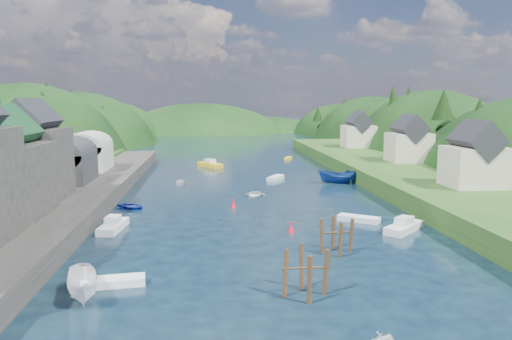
{
  "coord_description": "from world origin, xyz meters",
  "views": [
    {
      "loc": [
        -5.97,
        -37.08,
        13.18
      ],
      "look_at": [
        0.0,
        28.0,
        4.0
      ],
      "focal_mm": 35.0,
      "sensor_mm": 36.0,
      "label": 1
    }
  ],
  "objects": [
    {
      "name": "right_bank_cottages",
      "position": [
        28.0,
        48.33,
        5.84
      ],
      "size": [
        9.0,
        59.24,
        8.41
      ],
      "color": "beige",
      "rests_on": "terrace_right"
    },
    {
      "name": "quay_left",
      "position": [
        -24.0,
        20.0,
        1.0
      ],
      "size": [
        12.0,
        110.0,
        2.0
      ],
      "primitive_type": "cube",
      "color": "#2D2B28",
      "rests_on": "ground"
    },
    {
      "name": "piling_cluster_far",
      "position": [
        4.85,
        4.15,
        1.23
      ],
      "size": [
        3.1,
        2.9,
        3.6
      ],
      "color": "#382314",
      "rests_on": "ground"
    },
    {
      "name": "moored_boats",
      "position": [
        -0.18,
        20.72,
        0.66
      ],
      "size": [
        35.36,
        91.38,
        2.35
      ],
      "color": "silver",
      "rests_on": "ground"
    },
    {
      "name": "hillside_right",
      "position": [
        45.0,
        75.0,
        -7.41
      ],
      "size": [
        36.0,
        245.56,
        48.0
      ],
      "color": "black",
      "rests_on": "ground"
    },
    {
      "name": "ground",
      "position": [
        0.0,
        50.0,
        0.0
      ],
      "size": [
        600.0,
        600.0,
        0.0
      ],
      "primitive_type": "plane",
      "color": "black",
      "rests_on": "ground"
    },
    {
      "name": "hill_trees",
      "position": [
        0.83,
        64.07,
        11.1
      ],
      "size": [
        92.71,
        145.92,
        12.36
      ],
      "color": "black",
      "rests_on": "ground"
    },
    {
      "name": "piling_cluster_near",
      "position": [
        0.34,
        -5.11,
        1.35
      ],
      "size": [
        3.33,
        3.1,
        3.84
      ],
      "color": "#382314",
      "rests_on": "ground"
    },
    {
      "name": "hillside_left",
      "position": [
        -45.0,
        75.0,
        -8.03
      ],
      "size": [
        44.0,
        245.56,
        52.0
      ],
      "color": "black",
      "rests_on": "ground"
    },
    {
      "name": "channel_buoy_near",
      "position": [
        2.02,
        11.21,
        0.48
      ],
      "size": [
        0.7,
        0.7,
        1.1
      ],
      "color": "red",
      "rests_on": "ground"
    },
    {
      "name": "channel_buoy_far",
      "position": [
        -3.24,
        23.24,
        0.48
      ],
      "size": [
        0.7,
        0.7,
        1.1
      ],
      "color": "red",
      "rests_on": "ground"
    },
    {
      "name": "terrace_right",
      "position": [
        25.0,
        40.0,
        1.2
      ],
      "size": [
        16.0,
        120.0,
        2.4
      ],
      "primitive_type": "cube",
      "color": "#234719",
      "rests_on": "ground"
    },
    {
      "name": "boat_sheds",
      "position": [
        -26.0,
        39.0,
        5.27
      ],
      "size": [
        7.0,
        21.0,
        7.5
      ],
      "color": "#2D2D30",
      "rests_on": "quay_left"
    },
    {
      "name": "far_hills",
      "position": [
        1.22,
        174.01,
        -10.8
      ],
      "size": [
        103.0,
        68.0,
        44.0
      ],
      "color": "black",
      "rests_on": "ground"
    }
  ]
}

